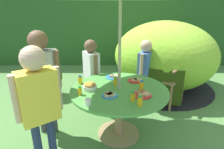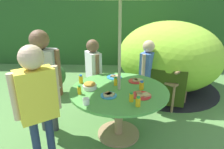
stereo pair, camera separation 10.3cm
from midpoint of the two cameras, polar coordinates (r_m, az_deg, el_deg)
name	(u,v)px [view 2 (the right image)]	position (r m, az deg, el deg)	size (l,w,h in m)	color
ground_plane	(118,134)	(2.82, 3.00, -17.22)	(10.00, 10.00, 0.02)	#548442
hedge_backdrop	(121,30)	(5.80, 3.04, 12.94)	(9.00, 0.70, 1.94)	#285623
garden_table	(119,101)	(2.54, 3.21, -7.68)	(1.24, 1.24, 0.68)	tan
wooden_chair	(173,71)	(3.57, 18.33, 1.06)	(0.69, 0.69, 1.09)	#93704C
dome_tent	(169,56)	(4.14, 17.04, 5.11)	(2.49, 2.49, 1.39)	#8CC633
potted_plant	(54,78)	(3.90, -16.00, -0.99)	(0.46, 0.46, 0.62)	brown
child_in_blue_shirt	(147,65)	(3.27, 11.27, 2.64)	(0.29, 0.36, 1.16)	#3F3F47
child_in_white_shirt	(93,66)	(3.15, -4.58, 2.58)	(0.30, 0.36, 1.18)	#3F3F47
child_in_grey_shirt	(43,70)	(2.61, -18.53, 1.22)	(0.47, 0.24, 1.41)	#3F3F47
child_in_yellow_shirt	(37,95)	(2.01, -19.89, -5.67)	(0.40, 0.37, 1.36)	navy
snack_bowl	(90,86)	(2.47, -5.37, -3.28)	(0.18, 0.18, 0.09)	white
plate_near_right	(115,77)	(2.84, 1.80, -0.71)	(0.21, 0.21, 0.03)	#338CD8
plate_center_back	(109,95)	(2.29, 0.31, -6.04)	(0.19, 0.19, 0.03)	#338CD8
plate_center_front	(141,95)	(2.32, 9.93, -6.01)	(0.24, 0.24, 0.03)	red
plate_back_edge	(136,81)	(2.72, 8.22, -1.81)	(0.21, 0.20, 0.03)	red
juice_bottle_near_left	(142,85)	(2.48, 9.88, -3.19)	(0.06, 0.06, 0.11)	yellow
juice_bottle_far_left	(81,79)	(2.66, -8.03, -1.40)	(0.06, 0.06, 0.12)	yellow
juice_bottle_far_right	(138,102)	(2.08, 9.11, -7.92)	(0.05, 0.05, 0.11)	yellow
juice_bottle_mid_left	(79,90)	(2.34, -8.33, -4.57)	(0.05, 0.05, 0.11)	yellow
juice_bottle_mid_right	(116,81)	(2.56, 2.22, -2.04)	(0.05, 0.05, 0.12)	yellow
juice_bottle_front_edge	(131,97)	(2.16, 7.09, -6.66)	(0.05, 0.05, 0.11)	yellow
cup_near	(86,101)	(2.11, -6.22, -7.85)	(0.07, 0.07, 0.07)	white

